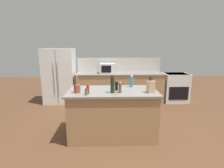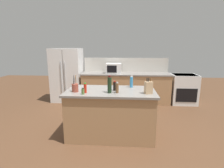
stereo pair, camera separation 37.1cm
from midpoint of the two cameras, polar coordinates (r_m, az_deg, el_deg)
ground_plane at (r=3.73m, az=-2.80°, el=-16.27°), size 14.00×14.00×0.00m
back_counter_run at (r=5.63m, az=0.61°, el=-1.15°), size 2.79×0.66×0.94m
wall_backsplash at (r=5.82m, az=0.50°, el=6.27°), size 2.75×0.03×0.46m
kitchen_island at (r=3.52m, az=-2.88°, el=-9.51°), size 1.72×0.90×0.94m
refrigerator at (r=5.85m, az=-18.45°, el=2.55°), size 0.95×0.75×1.71m
range_oven at (r=5.98m, az=18.26°, el=-1.02°), size 0.76×0.65×0.92m
microwave at (r=5.52m, az=-3.37°, el=5.13°), size 0.48×0.39×0.31m
knife_block at (r=3.23m, az=9.36°, el=-0.88°), size 0.15×0.14×0.29m
utensil_crock at (r=3.30m, az=-14.54°, el=-1.41°), size 0.12×0.12×0.32m
dish_soap_bottle at (r=3.65m, az=3.51°, el=0.79°), size 0.06×0.06×0.24m
soy_sauce_bottle at (r=3.36m, az=-1.68°, el=-0.67°), size 0.06×0.06×0.19m
hot_sauce_bottle at (r=3.19m, az=-11.17°, el=-1.58°), size 0.05×0.05×0.19m
spice_jar_oregano at (r=3.11m, az=-11.79°, el=-2.63°), size 0.05×0.05×0.12m
pepper_grinder at (r=3.19m, az=-0.67°, el=-1.23°), size 0.06×0.06×0.20m
wine_bottle at (r=3.17m, az=-3.19°, el=-0.28°), size 0.08×0.08×0.32m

